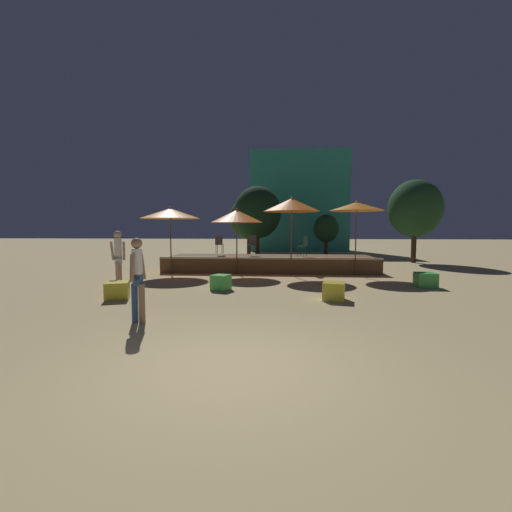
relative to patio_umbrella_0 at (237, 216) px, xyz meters
The scene contains 21 objects.
ground_plane 10.18m from the patio_umbrella_0, 82.91° to the right, with size 120.00×120.00×0.00m, color tan.
wooden_deck 2.98m from the patio_umbrella_0, 48.78° to the left, with size 9.54×3.05×0.72m.
patio_umbrella_0 is the anchor object (origin of this frame).
patio_umbrella_1 2.36m from the patio_umbrella_0, ahead, with size 2.32×2.32×3.26m.
patio_umbrella_2 2.84m from the patio_umbrella_0, behind, with size 2.53×2.53×2.89m.
patio_umbrella_3 4.99m from the patio_umbrella_0, ahead, with size 2.24×2.24×3.11m.
cube_seat_0 6.48m from the patio_umbrella_0, 56.70° to the right, with size 0.68×0.68×0.48m.
cube_seat_1 7.59m from the patio_umbrella_0, 22.69° to the right, with size 0.63×0.63×0.49m.
cube_seat_2 6.40m from the patio_umbrella_0, 116.08° to the right, with size 0.78×0.78×0.48m.
cube_seat_3 4.41m from the patio_umbrella_0, 90.21° to the right, with size 0.66×0.66×0.49m.
person_0 7.90m from the patio_umbrella_0, 97.72° to the right, with size 0.30×0.49×1.76m.
person_1 5.31m from the patio_umbrella_0, 130.31° to the right, with size 0.49×0.31×1.88m.
bistro_chair_0 3.19m from the patio_umbrella_0, 12.96° to the left, with size 0.47×0.47×0.90m.
bistro_chair_1 2.60m from the patio_umbrella_0, 119.32° to the left, with size 0.40×0.40×0.90m.
bistro_chair_2 2.35m from the patio_umbrella_0, 76.45° to the left, with size 0.42×0.43×0.90m.
frisbee_disc 6.58m from the patio_umbrella_0, 59.32° to the right, with size 0.22×0.22×0.03m.
background_tree_0 10.83m from the patio_umbrella_0, 92.78° to the left, with size 2.83×2.83×4.27m.
background_tree_1 11.10m from the patio_umbrella_0, 31.35° to the left, with size 2.95×2.95×4.72m.
background_tree_2 10.08m from the patio_umbrella_0, 89.07° to the left, with size 3.37×3.37×4.96m.
background_tree_3 12.13m from the patio_umbrella_0, 64.85° to the left, with size 1.84×1.84×2.98m.
distant_building 16.71m from the patio_umbrella_0, 78.30° to the left, with size 8.38×3.46×8.52m.
Camera 1 is at (0.70, -4.65, 1.95)m, focal length 24.00 mm.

